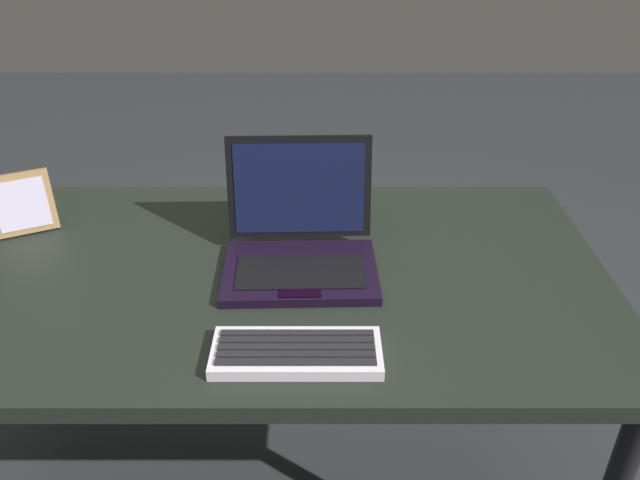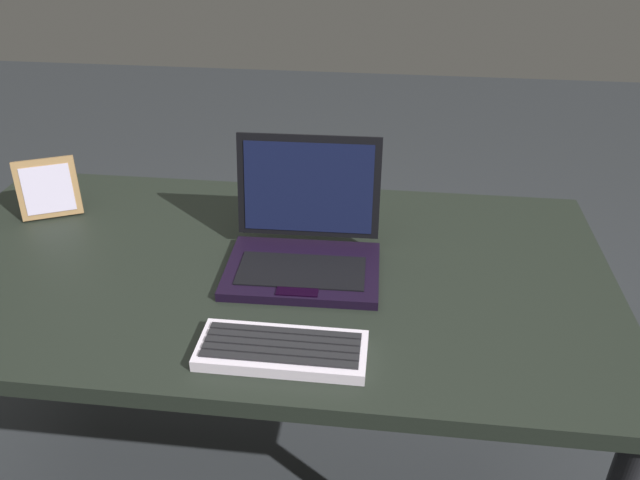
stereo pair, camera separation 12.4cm
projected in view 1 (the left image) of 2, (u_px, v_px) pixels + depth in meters
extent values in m
cube|color=black|center=(257.00, 276.00, 1.33)|extent=(1.47, 0.79, 0.04)
cylinder|color=black|center=(38.00, 315.00, 1.81)|extent=(0.05, 0.05, 0.70)
cylinder|color=black|center=(511.00, 316.00, 1.81)|extent=(0.05, 0.05, 0.70)
cube|color=black|center=(302.00, 272.00, 1.30)|extent=(0.32, 0.23, 0.02)
cube|color=black|center=(301.00, 272.00, 1.28)|extent=(0.26, 0.13, 0.00)
cube|color=black|center=(301.00, 292.00, 1.22)|extent=(0.08, 0.04, 0.00)
cube|color=black|center=(301.00, 187.00, 1.34)|extent=(0.31, 0.06, 0.22)
cube|color=black|center=(301.00, 189.00, 1.33)|extent=(0.28, 0.04, 0.19)
cube|color=yellow|center=(301.00, 193.00, 1.34)|extent=(0.26, 0.01, 0.01)
cube|color=silver|center=(298.00, 353.00, 1.08)|extent=(0.29, 0.12, 0.02)
cube|color=black|center=(297.00, 362.00, 1.04)|extent=(0.27, 0.01, 0.00)
cube|color=black|center=(297.00, 354.00, 1.06)|extent=(0.27, 0.01, 0.00)
cube|color=black|center=(298.00, 347.00, 1.08)|extent=(0.27, 0.01, 0.00)
cube|color=black|center=(298.00, 340.00, 1.09)|extent=(0.27, 0.01, 0.00)
cube|color=black|center=(298.00, 333.00, 1.11)|extent=(0.27, 0.01, 0.00)
cube|color=olive|center=(23.00, 203.00, 1.42)|extent=(0.14, 0.10, 0.14)
cube|color=silver|center=(23.00, 205.00, 1.42)|extent=(0.11, 0.07, 0.11)
cube|color=olive|center=(28.00, 220.00, 1.47)|extent=(0.02, 0.02, 0.03)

